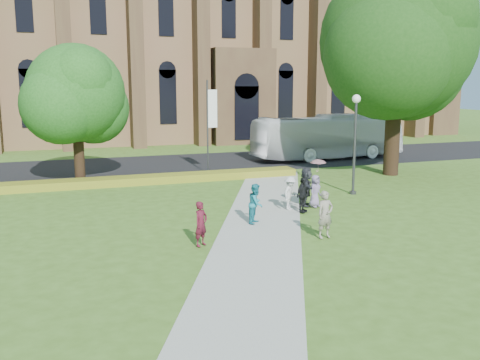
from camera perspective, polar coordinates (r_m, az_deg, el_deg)
name	(u,v)px	position (r m, az deg, el deg)	size (l,w,h in m)	color
ground	(269,241)	(20.10, 3.16, -6.57)	(160.00, 160.00, 0.00)	#3F5E1C
road	(163,165)	(38.90, -8.23, 1.63)	(160.00, 10.00, 0.02)	black
footpath	(260,234)	(20.98, 2.11, -5.77)	(3.20, 30.00, 0.04)	#B2B2A8
flower_hedge	(152,179)	(31.91, -9.35, 0.08)	(18.00, 1.40, 0.45)	#AA9722
cathedral	(215,15)	(60.47, -2.69, 17.13)	(52.60, 18.25, 28.00)	brown
streetlamp	(355,132)	(28.58, 12.18, 5.01)	(0.44, 0.44, 5.24)	#38383D
large_tree	(397,41)	(35.35, 16.42, 14.04)	(9.60, 9.60, 13.20)	#332114
street_tree_1	(76,94)	(32.27, -17.12, 8.81)	(5.60, 5.60, 8.05)	#332114
banner_pole_0	(209,122)	(34.38, -3.31, 6.25)	(0.70, 0.10, 6.00)	#38383D
tour_coach	(328,137)	(41.91, 9.39, 4.57)	(2.85, 12.18, 3.39)	white
pedestrian_0	(201,224)	(19.28, -4.18, -4.67)	(0.59, 0.39, 1.63)	#4E1120
pedestrian_1	(256,204)	(22.30, 1.71, -2.52)	(0.81, 0.63, 1.67)	teal
pedestrian_2	(290,193)	(24.74, 5.37, -1.41)	(1.00, 0.58, 1.56)	silver
pedestrian_3	(303,195)	(24.31, 6.69, -1.58)	(0.94, 0.39, 1.61)	black
pedestrian_4	(315,191)	(25.48, 8.01, -1.15)	(0.75, 0.49, 1.53)	slate
pedestrian_5	(306,187)	(25.61, 7.09, -0.72)	(1.71, 0.54, 1.84)	#25272C
pedestrian_6	(325,214)	(20.45, 9.08, -3.65)	(0.66, 0.43, 1.80)	gray
parasol	(318,168)	(25.46, 8.33, 1.30)	(0.72, 0.72, 0.63)	#C38A93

